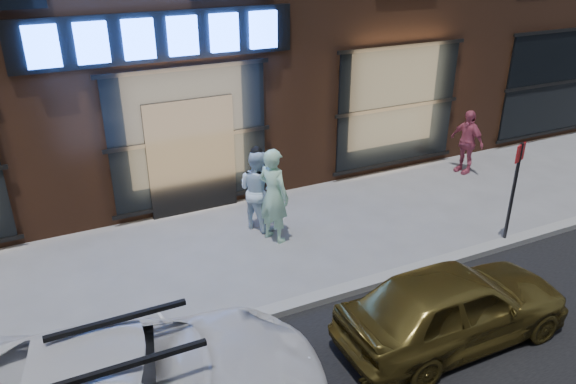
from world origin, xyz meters
name	(u,v)px	position (x,y,z in m)	size (l,w,h in m)	color
ground	(272,315)	(0.00, 0.00, 0.00)	(90.00, 90.00, 0.00)	slate
curb	(272,312)	(0.00, 0.00, 0.06)	(60.00, 0.25, 0.12)	gray
man_bowtie	(274,195)	(1.00, 2.12, 0.92)	(0.67, 0.44, 1.83)	#B4ECBC
man_cap	(257,189)	(0.91, 2.71, 0.81)	(0.79, 0.61, 1.62)	white
passerby	(467,142)	(6.49, 3.12, 0.77)	(0.91, 0.38, 1.55)	#B84C66
gold_sedan	(454,305)	(2.10, -1.60, 0.59)	(1.40, 3.47, 1.18)	brown
sign_post	(514,185)	(4.83, 0.10, 1.21)	(0.31, 0.14, 2.01)	#262628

